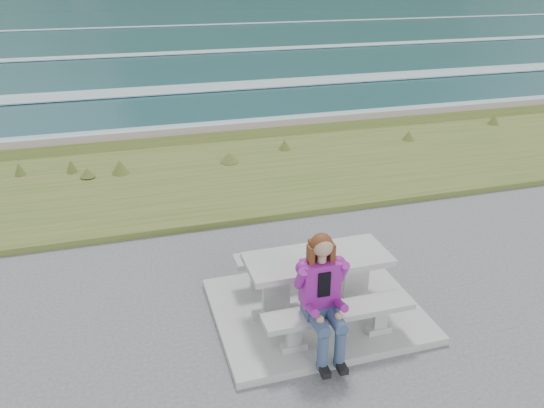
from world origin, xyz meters
name	(u,v)px	position (x,y,z in m)	size (l,w,h in m)	color
concrete_slab	(316,310)	(0.00, 0.00, 0.05)	(2.60, 2.10, 0.10)	#B0AFAA
picnic_table	(317,268)	(0.00, 0.00, 0.68)	(1.80, 0.75, 0.75)	#B0AFAA
bench_landward	(339,316)	(0.00, -0.70, 0.45)	(1.80, 0.35, 0.45)	#B0AFAA
bench_seaward	(299,257)	(0.00, 0.70, 0.45)	(1.80, 0.35, 0.45)	#B0AFAA
grass_verge	(232,177)	(0.00, 5.00, 0.00)	(160.00, 4.50, 0.22)	#3D5921
shore_drop	(207,138)	(0.00, 7.90, 0.00)	(160.00, 0.80, 2.20)	brown
ocean	(154,79)	(0.00, 25.09, -1.74)	(1600.00, 1600.00, 0.09)	#1C4952
seated_woman	(324,314)	(-0.24, -0.84, 0.63)	(0.42, 0.73, 1.44)	navy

